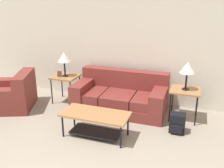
{
  "coord_description": "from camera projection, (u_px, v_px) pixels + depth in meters",
  "views": [
    {
      "loc": [
        1.21,
        -1.66,
        2.34
      ],
      "look_at": [
        -0.26,
        2.51,
        0.8
      ],
      "focal_mm": 40.0,
      "sensor_mm": 36.0,
      "label": 1
    }
  ],
  "objects": [
    {
      "name": "side_table_left",
      "position": [
        65.0,
        79.0,
        5.74
      ],
      "size": [
        0.57,
        0.54,
        0.63
      ],
      "color": "#A87042",
      "rests_on": "ground_plane"
    },
    {
      "name": "side_table_right",
      "position": [
        185.0,
        92.0,
        4.91
      ],
      "size": [
        0.57,
        0.54,
        0.63
      ],
      "color": "#A87042",
      "rests_on": "ground_plane"
    },
    {
      "name": "table_lamp_left",
      "position": [
        64.0,
        58.0,
        5.58
      ],
      "size": [
        0.29,
        0.29,
        0.56
      ],
      "color": "black",
      "rests_on": "side_table_left"
    },
    {
      "name": "couch",
      "position": [
        121.0,
        97.0,
        5.42
      ],
      "size": [
        1.97,
        0.98,
        0.82
      ],
      "color": "maroon",
      "rests_on": "ground_plane"
    },
    {
      "name": "table_lamp_right",
      "position": [
        188.0,
        68.0,
        4.74
      ],
      "size": [
        0.29,
        0.29,
        0.56
      ],
      "color": "black",
      "rests_on": "side_table_right"
    },
    {
      "name": "backpack",
      "position": [
        177.0,
        123.0,
        4.52
      ],
      "size": [
        0.27,
        0.28,
        0.37
      ],
      "color": "black",
      "rests_on": "ground_plane"
    },
    {
      "name": "picture_frame",
      "position": [
        60.0,
        74.0,
        5.66
      ],
      "size": [
        0.1,
        0.04,
        0.13
      ],
      "color": "#4C3828",
      "rests_on": "side_table_left"
    },
    {
      "name": "armchair",
      "position": [
        13.0,
        95.0,
        5.52
      ],
      "size": [
        1.23,
        1.25,
        0.8
      ],
      "color": "maroon",
      "rests_on": "ground_plane"
    },
    {
      "name": "wall_back",
      "position": [
        141.0,
        47.0,
        5.53
      ],
      "size": [
        8.99,
        0.06,
        2.6
      ],
      "color": "silver",
      "rests_on": "ground_plane"
    },
    {
      "name": "coffee_table",
      "position": [
        95.0,
        119.0,
        4.35
      ],
      "size": [
        1.19,
        0.55,
        0.45
      ],
      "color": "#A87042",
      "rests_on": "ground_plane"
    }
  ]
}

